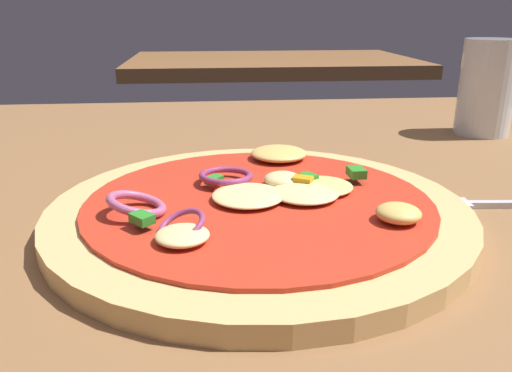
% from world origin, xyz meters
% --- Properties ---
extents(dining_table, '(1.17, 1.03, 0.04)m').
position_xyz_m(dining_table, '(0.00, 0.00, 0.02)').
color(dining_table, brown).
rests_on(dining_table, ground).
extents(pizza, '(0.30, 0.30, 0.03)m').
position_xyz_m(pizza, '(0.04, 0.01, 0.05)').
color(pizza, tan).
rests_on(pizza, dining_table).
extents(fork, '(0.17, 0.03, 0.01)m').
position_xyz_m(fork, '(0.23, 0.02, 0.04)').
color(fork, silver).
rests_on(fork, dining_table).
extents(beer_glass, '(0.06, 0.06, 0.11)m').
position_xyz_m(beer_glass, '(0.34, 0.25, 0.09)').
color(beer_glass, silver).
rests_on(beer_glass, dining_table).
extents(background_table, '(0.86, 0.54, 0.04)m').
position_xyz_m(background_table, '(0.21, 1.28, 0.02)').
color(background_table, brown).
rests_on(background_table, ground).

